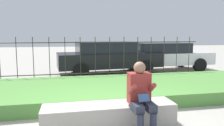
{
  "coord_description": "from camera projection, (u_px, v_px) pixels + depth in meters",
  "views": [
    {
      "loc": [
        -0.74,
        -3.8,
        1.69
      ],
      "look_at": [
        0.56,
        2.47,
        0.88
      ],
      "focal_mm": 35.0,
      "sensor_mm": 36.0,
      "label": 1
    }
  ],
  "objects": [
    {
      "name": "person_seated_reader",
      "position": [
        141.0,
        95.0,
        3.76
      ],
      "size": [
        0.42,
        0.73,
        1.24
      ],
      "color": "black",
      "rests_on": "ground_plane"
    },
    {
      "name": "grass_berm",
      "position": [
        95.0,
        90.0,
        6.13
      ],
      "size": [
        10.56,
        2.92,
        0.32
      ],
      "color": "#569342",
      "rests_on": "ground_plane"
    },
    {
      "name": "iron_fence",
      "position": [
        88.0,
        59.0,
        7.86
      ],
      "size": [
        8.56,
        0.03,
        1.64
      ],
      "color": "#332D28",
      "rests_on": "ground_plane"
    },
    {
      "name": "car_parked_right",
      "position": [
        164.0,
        56.0,
        10.61
      ],
      "size": [
        4.52,
        1.98,
        1.34
      ],
      "rotation": [
        0.0,
        0.0,
        0.04
      ],
      "color": "silver",
      "rests_on": "ground_plane"
    },
    {
      "name": "car_parked_center",
      "position": [
        108.0,
        57.0,
        9.76
      ],
      "size": [
        4.67,
        2.16,
        1.42
      ],
      "rotation": [
        0.0,
        0.0,
        0.09
      ],
      "color": "black",
      "rests_on": "ground_plane"
    },
    {
      "name": "stone_bench",
      "position": [
        110.0,
        117.0,
        4.03
      ],
      "size": [
        2.43,
        0.57,
        0.44
      ],
      "color": "#ADA89E",
      "rests_on": "ground_plane"
    }
  ]
}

